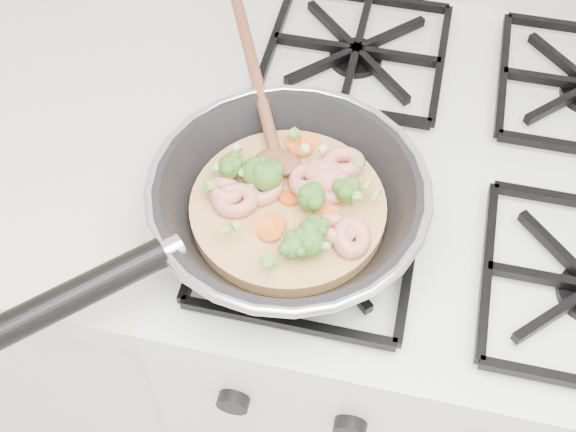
# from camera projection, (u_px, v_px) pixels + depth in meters

# --- Properties ---
(stove) EXTENTS (0.60, 0.60, 0.92)m
(stove) POSITION_uv_depth(u_px,v_px,m) (410.00, 334.00, 1.24)
(stove) COLOR white
(stove) RESTS_ON ground
(skillet) EXTENTS (0.40, 0.56, 0.10)m
(skillet) POSITION_uv_depth(u_px,v_px,m) (284.00, 202.00, 0.78)
(skillet) COLOR black
(skillet) RESTS_ON stove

